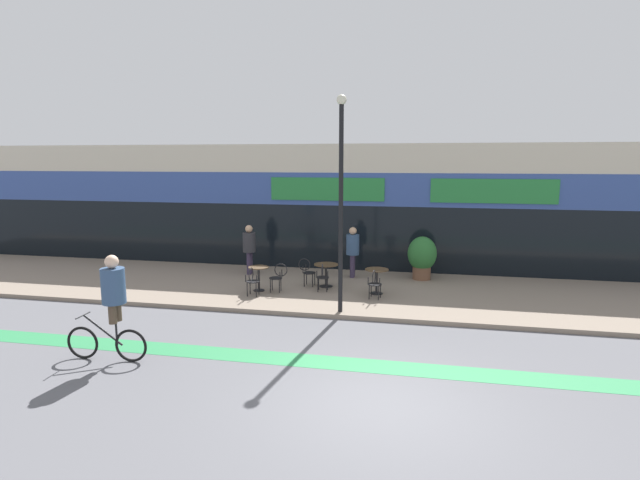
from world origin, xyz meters
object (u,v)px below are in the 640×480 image
at_px(planter_pot, 422,256).
at_px(cyclist_0, 112,299).
at_px(bistro_table_1, 326,270).
at_px(pedestrian_near_end, 249,245).
at_px(cafe_chair_0_side, 278,276).
at_px(bistro_table_2, 377,276).
at_px(cafe_chair_1_side, 307,270).
at_px(bistro_table_0, 259,274).
at_px(pedestrian_far_end, 353,248).
at_px(cafe_chair_2_near, 375,282).
at_px(lamp_post, 341,191).
at_px(cafe_chair_1_near, 323,275).
at_px(cafe_chair_0_near, 252,279).

relative_size(planter_pot, cyclist_0, 0.65).
xyz_separation_m(bistro_table_1, pedestrian_near_end, (-3.04, 1.25, 0.51)).
bearing_deg(pedestrian_near_end, cafe_chair_0_side, 127.78).
distance_m(bistro_table_2, cafe_chair_1_side, 2.37).
xyz_separation_m(bistro_table_0, cafe_chair_1_side, (1.34, 0.94, -0.03)).
distance_m(bistro_table_1, pedestrian_far_end, 1.71).
distance_m(cafe_chair_2_near, pedestrian_near_end, 5.32).
bearing_deg(pedestrian_near_end, lamp_post, 135.71).
xyz_separation_m(bistro_table_1, cyclist_0, (-3.27, -6.53, 0.69)).
bearing_deg(cyclist_0, bistro_table_1, -119.23).
distance_m(cafe_chair_0_side, cafe_chair_1_near, 1.39).
bearing_deg(pedestrian_far_end, cafe_chair_2_near, 111.33).
xyz_separation_m(bistro_table_1, bistro_table_2, (1.68, -0.54, 0.01)).
relative_size(pedestrian_near_end, pedestrian_far_end, 1.00).
distance_m(lamp_post, pedestrian_near_end, 5.89).
bearing_deg(cafe_chair_0_side, bistro_table_0, -5.07).
distance_m(cafe_chair_1_side, cyclist_0, 7.09).
bearing_deg(pedestrian_near_end, cafe_chair_0_near, 110.72).
height_order(cafe_chair_1_near, cyclist_0, cyclist_0).
bearing_deg(bistro_table_2, pedestrian_near_end, 159.27).
height_order(planter_pot, lamp_post, lamp_post).
xyz_separation_m(bistro_table_0, cafe_chair_0_near, (0.00, -0.63, -0.03)).
xyz_separation_m(cyclist_0, pedestrian_near_end, (0.23, 7.78, -0.17)).
distance_m(cyclist_0, pedestrian_far_end, 8.93).
bearing_deg(planter_pot, pedestrian_near_end, -175.97).
xyz_separation_m(bistro_table_0, pedestrian_far_end, (2.63, 2.42, 0.51)).
relative_size(cafe_chair_2_near, pedestrian_near_end, 0.51).
height_order(bistro_table_1, cyclist_0, cyclist_0).
bearing_deg(bistro_table_0, cafe_chair_2_near, -3.66).
height_order(bistro_table_0, cafe_chair_2_near, cafe_chair_2_near).
distance_m(bistro_table_1, cafe_chair_0_side, 1.63).
distance_m(cafe_chair_0_near, pedestrian_far_end, 4.06).
height_order(bistro_table_2, cyclist_0, cyclist_0).
relative_size(cafe_chair_0_near, cyclist_0, 0.40).
relative_size(cafe_chair_0_side, lamp_post, 0.16).
height_order(cafe_chair_0_side, cafe_chair_1_side, same).
height_order(cafe_chair_1_side, planter_pot, planter_pot).
bearing_deg(pedestrian_near_end, cafe_chair_2_near, 152.69).
height_order(bistro_table_0, lamp_post, lamp_post).
bearing_deg(bistro_table_1, bistro_table_0, -154.66).
xyz_separation_m(bistro_table_2, pedestrian_near_end, (-4.72, 1.79, 0.50)).
bearing_deg(cafe_chair_0_near, cafe_chair_2_near, -85.46).
relative_size(cafe_chair_1_side, planter_pot, 0.61).
height_order(cafe_chair_1_side, cafe_chair_2_near, same).
relative_size(bistro_table_1, lamp_post, 0.14).
bearing_deg(cafe_chair_2_near, cyclist_0, 143.68).
relative_size(cafe_chair_0_near, pedestrian_far_end, 0.51).
bearing_deg(bistro_table_0, bistro_table_1, 25.34).
distance_m(bistro_table_1, lamp_post, 3.84).
bearing_deg(cafe_chair_0_near, pedestrian_far_end, -42.33).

